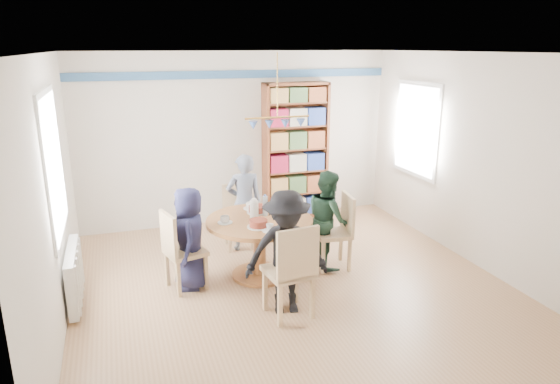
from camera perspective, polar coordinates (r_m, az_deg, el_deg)
name	(u,v)px	position (r m, az deg, el deg)	size (l,w,h in m)	color
ground	(291,284)	(6.14, 1.21, -10.46)	(5.00, 5.00, 0.00)	#A57E57
room_shell	(249,138)	(6.33, -3.61, 6.13)	(5.00, 5.00, 5.00)	white
radiator	(74,275)	(5.99, -22.45, -8.79)	(0.12, 1.00, 0.60)	silver
dining_table	(260,234)	(6.12, -2.35, -4.82)	(1.30, 1.30, 0.75)	#985D32
chair_left	(179,248)	(5.92, -11.51, -6.24)	(0.52, 0.52, 0.96)	#D9B985
chair_right	(339,228)	(6.44, 6.76, -4.08)	(0.47, 0.47, 0.97)	#D9B985
chair_far	(238,213)	(7.11, -4.87, -2.38)	(0.42, 0.42, 0.89)	#D9B985
chair_near	(292,268)	(5.18, 1.42, -8.66)	(0.52, 0.52, 1.05)	#D9B985
person_left	(190,238)	(5.93, -10.29, -5.22)	(0.60, 0.39, 1.23)	#191A38
person_right	(328,219)	(6.43, 5.48, -3.09)	(0.62, 0.48, 1.27)	#172E20
person_far	(244,202)	(6.92, -4.11, -1.19)	(0.50, 0.33, 1.37)	gray
person_near	(286,253)	(5.28, 0.73, -6.93)	(0.88, 0.50, 1.36)	black
bookshelf	(295,153)	(8.16, 1.78, 4.51)	(1.06, 0.32, 2.22)	brown
tableware	(257,214)	(6.06, -2.64, -2.54)	(1.03, 1.03, 0.27)	white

